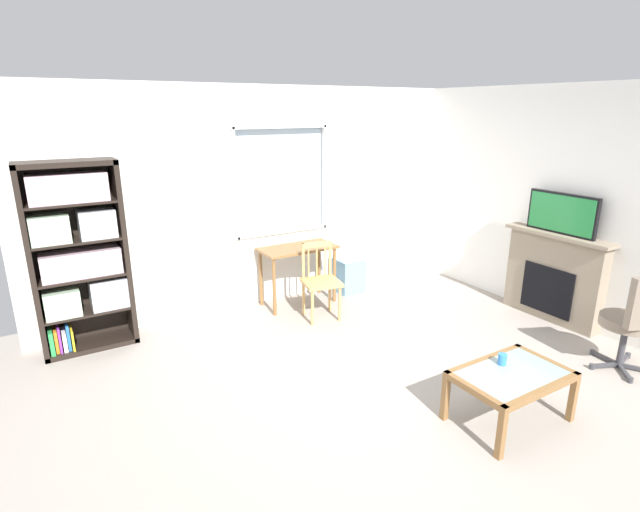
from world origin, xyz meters
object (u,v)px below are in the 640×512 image
fireplace (553,276)px  coffee_table (511,380)px  bookshelf (78,253)px  office_chair (635,318)px  wooden_chair (320,280)px  desk_under_window (298,256)px  tv (562,213)px  plastic_drawer_unit (347,274)px  sippy_cup (502,359)px

fireplace → coffee_table: 2.34m
bookshelf → office_chair: bookshelf is taller
wooden_chair → fireplace: (2.30, -1.46, 0.06)m
desk_under_window → office_chair: bearing=-59.6°
wooden_chair → tv: size_ratio=1.10×
plastic_drawer_unit → wooden_chair: bearing=-144.1°
fireplace → coffee_table: fireplace is taller
plastic_drawer_unit → coffee_table: (-0.55, -3.08, 0.13)m
bookshelf → tv: size_ratio=2.37×
coffee_table → sippy_cup: sippy_cup is taller
tv → desk_under_window: bearing=139.4°
plastic_drawer_unit → coffee_table: bearing=-100.2°
desk_under_window → coffee_table: (0.25, -3.03, -0.27)m
desk_under_window → sippy_cup: (0.28, -2.90, -0.15)m
sippy_cup → coffee_table: bearing=-106.0°
bookshelf → wooden_chair: bookshelf is taller
tv → office_chair: size_ratio=0.82×
bookshelf → office_chair: size_ratio=1.94×
bookshelf → fireplace: size_ratio=1.55×
wooden_chair → bookshelf: bearing=165.9°
bookshelf → fireplace: bookshelf is taller
desk_under_window → plastic_drawer_unit: bearing=3.6°
fireplace → tv: 0.75m
bookshelf → desk_under_window: size_ratio=2.02×
sippy_cup → plastic_drawer_unit: bearing=80.1°
bookshelf → sippy_cup: bookshelf is taller
desk_under_window → sippy_cup: desk_under_window is taller
desk_under_window → coffee_table: bearing=-85.3°
plastic_drawer_unit → office_chair: size_ratio=0.46×
office_chair → wooden_chair: bearing=124.8°
bookshelf → tv: (4.75, -2.08, 0.25)m
wooden_chair → sippy_cup: (0.27, -2.39, 0.01)m
desk_under_window → sippy_cup: 2.92m
wooden_chair → fireplace: 2.73m
fireplace → sippy_cup: (-2.04, -0.93, -0.06)m
fireplace → sippy_cup: 2.24m
bookshelf → plastic_drawer_unit: (3.25, -0.06, -0.80)m
fireplace → office_chair: size_ratio=1.25×
desk_under_window → plastic_drawer_unit: desk_under_window is taller
plastic_drawer_unit → sippy_cup: 3.01m
wooden_chair → tv: tv is taller
bookshelf → sippy_cup: bearing=-47.8°
tv → coffee_table: bearing=-152.8°
tv → coffee_table: (-2.06, -1.06, -0.92)m
tv → office_chair: bearing=-112.2°
bookshelf → desk_under_window: (2.45, -0.11, -0.40)m
fireplace → office_chair: 1.25m
fireplace → office_chair: (-0.49, -1.15, 0.03)m
desk_under_window → office_chair: 3.63m
office_chair → coffee_table: size_ratio=1.11×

